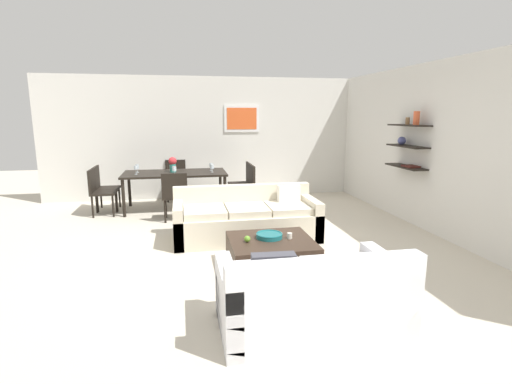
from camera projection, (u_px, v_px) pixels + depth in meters
ground_plane at (248, 245)px, 5.69m from camera, size 18.00×18.00×0.00m
back_wall_unit at (235, 138)px, 8.87m from camera, size 8.40×0.09×2.70m
right_wall_shelf_unit at (418, 146)px, 6.56m from camera, size 0.34×8.20×2.70m
sofa_beige at (247, 220)px, 5.96m from camera, size 2.18×0.90×0.78m
loveseat_white at (311, 297)px, 3.44m from camera, size 1.63×0.90×0.78m
coffee_table at (271, 254)px, 4.78m from camera, size 1.02×0.93×0.38m
decorative_bowl at (269, 235)px, 4.80m from camera, size 0.33×0.33×0.06m
candle_jar at (290, 236)px, 4.78m from camera, size 0.06×0.06×0.07m
apple_on_coffee_table at (247, 239)px, 4.65m from camera, size 0.08×0.08×0.08m
dining_table at (175, 175)px, 7.72m from camera, size 2.01×1.00×0.75m
dining_chair_left_near at (99, 189)px, 7.27m from camera, size 0.44×0.44×0.88m
dining_chair_foot at (175, 193)px, 6.88m from camera, size 0.44×0.44×0.88m
dining_chair_right_near at (247, 184)px, 7.80m from camera, size 0.44×0.44×0.88m
dining_chair_head at (176, 177)px, 8.62m from camera, size 0.44×0.44×0.88m
dining_chair_left_far at (103, 185)px, 7.71m from camera, size 0.44×0.44×0.88m
dining_chair_right_far at (243, 180)px, 8.23m from camera, size 0.44×0.44×0.88m
wine_glass_right_far at (211, 165)px, 7.94m from camera, size 0.07×0.07×0.15m
wine_glass_right_near at (212, 167)px, 7.70m from camera, size 0.08×0.08×0.15m
wine_glass_left_far at (137, 167)px, 7.66m from camera, size 0.07×0.07×0.16m
wine_glass_left_near at (136, 168)px, 7.42m from camera, size 0.06×0.06×0.17m
wine_glass_foot at (174, 169)px, 7.25m from camera, size 0.08×0.08×0.17m
centerpiece_vase at (173, 164)px, 7.70m from camera, size 0.16×0.16×0.30m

